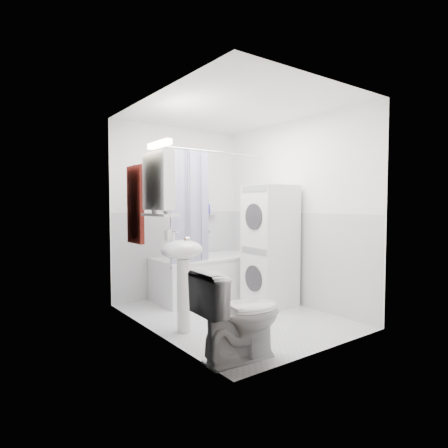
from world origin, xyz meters
TOP-DOWN VIEW (x-y plane):
  - floor at (0.00, 0.00)m, footprint 2.60×2.60m
  - room_walls at (0.00, 0.00)m, footprint 2.60×2.60m
  - wainscot at (0.00, 0.29)m, footprint 1.98×2.58m
  - door at (-0.95, -0.55)m, footprint 0.05×2.00m
  - bathtub at (0.26, 0.92)m, footprint 1.53×0.72m
  - tub_spout at (0.46, 1.25)m, footprint 0.04×0.12m
  - curtain_rod at (0.26, 0.62)m, footprint 1.71×0.02m
  - shower_curtain at (-0.22, 0.62)m, footprint 0.55×0.02m
  - sink at (-0.75, -0.12)m, footprint 0.44×0.37m
  - medicine_cabinet at (-0.90, 0.10)m, footprint 0.13×0.50m
  - shelf at (-0.89, 0.10)m, footprint 0.18×0.54m
  - shower_caddy at (0.51, 1.24)m, footprint 0.22×0.06m
  - towel at (-0.94, 0.62)m, footprint 0.07×0.38m
  - washer_dryer at (0.68, 0.11)m, footprint 0.59×0.58m
  - toilet at (-0.71, -1.00)m, footprint 0.80×0.48m
  - soap_pump at (-0.71, 0.25)m, footprint 0.08×0.17m
  - shelf_bottle at (-0.89, -0.05)m, footprint 0.07×0.18m
  - shelf_cup at (-0.89, 0.22)m, footprint 0.10×0.09m
  - shampoo_a at (0.35, 1.24)m, footprint 0.13×0.17m
  - shampoo_b at (0.47, 1.24)m, footprint 0.08×0.21m

SIDE VIEW (x-z plane):
  - floor at x=0.00m, z-range 0.00..0.00m
  - bathtub at x=0.26m, z-range 0.03..0.61m
  - toilet at x=-0.71m, z-range 0.00..0.76m
  - wainscot at x=0.00m, z-range -0.69..1.89m
  - sink at x=-0.75m, z-range 0.18..1.22m
  - washer_dryer at x=0.68m, z-range 0.00..1.55m
  - tub_spout at x=0.46m, z-range 0.89..0.92m
  - soap_pump at x=-0.71m, z-range 0.91..0.99m
  - door at x=-0.95m, z-range 0.00..2.00m
  - shower_caddy at x=0.51m, z-range 1.14..1.16m
  - shelf at x=-0.89m, z-range 1.19..1.21m
  - shampoo_b at x=0.47m, z-range 1.16..1.24m
  - shampoo_a at x=0.35m, z-range 1.16..1.29m
  - shelf_bottle at x=-0.89m, z-range 1.21..1.28m
  - shower_curtain at x=-0.22m, z-range 0.52..1.98m
  - shelf_cup at x=-0.89m, z-range 1.21..1.31m
  - towel at x=-0.94m, z-range 0.87..1.78m
  - room_walls at x=0.00m, z-range 0.19..2.79m
  - medicine_cabinet at x=-0.90m, z-range 1.21..1.92m
  - curtain_rod at x=0.26m, z-range 1.99..2.01m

